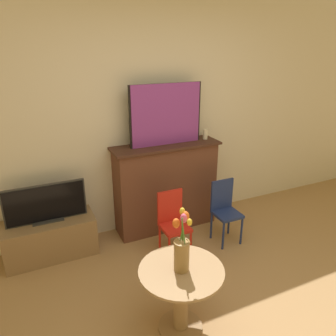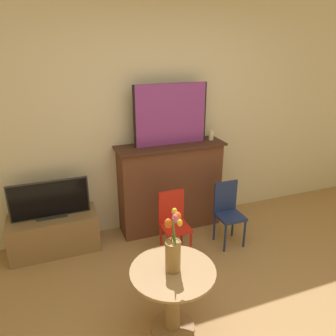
% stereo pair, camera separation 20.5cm
% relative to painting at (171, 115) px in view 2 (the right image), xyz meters
% --- Properties ---
extents(wall_back, '(8.00, 0.06, 2.70)m').
position_rel_painting_xyz_m(wall_back, '(-0.13, 0.19, -0.02)').
color(wall_back, beige).
rests_on(wall_back, ground).
extents(fireplace_mantel, '(1.24, 0.38, 1.04)m').
position_rel_painting_xyz_m(fireplace_mantel, '(-0.01, -0.01, -0.84)').
color(fireplace_mantel, brown).
rests_on(fireplace_mantel, ground).
extents(painting, '(0.84, 0.03, 0.67)m').
position_rel_painting_xyz_m(painting, '(0.00, 0.00, 0.00)').
color(painting, black).
rests_on(painting, fireplace_mantel).
extents(mantel_candle, '(0.06, 0.06, 0.12)m').
position_rel_painting_xyz_m(mantel_candle, '(0.50, -0.01, -0.28)').
color(mantel_candle, silver).
rests_on(mantel_candle, fireplace_mantel).
extents(tv_stand, '(0.90, 0.39, 0.41)m').
position_rel_painting_xyz_m(tv_stand, '(-1.34, -0.05, -1.17)').
color(tv_stand, olive).
rests_on(tv_stand, ground).
extents(tv_monitor, '(0.79, 0.12, 0.40)m').
position_rel_painting_xyz_m(tv_monitor, '(-1.34, -0.05, -0.77)').
color(tv_monitor, '#2D2D2D').
rests_on(tv_monitor, tv_stand).
extents(chair_red, '(0.27, 0.27, 0.70)m').
position_rel_painting_xyz_m(chair_red, '(-0.18, -0.55, -0.97)').
color(chair_red, red).
rests_on(chair_red, ground).
extents(chair_blue, '(0.27, 0.27, 0.70)m').
position_rel_painting_xyz_m(chair_blue, '(0.46, -0.55, -0.97)').
color(chair_blue, navy).
rests_on(chair_blue, ground).
extents(side_table, '(0.63, 0.63, 0.56)m').
position_rel_painting_xyz_m(side_table, '(-0.55, -1.46, -1.01)').
color(side_table, '#99754C').
rests_on(side_table, ground).
extents(vase_tulips, '(0.14, 0.19, 0.46)m').
position_rel_painting_xyz_m(vase_tulips, '(-0.54, -1.45, -0.63)').
color(vase_tulips, olive).
rests_on(vase_tulips, side_table).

